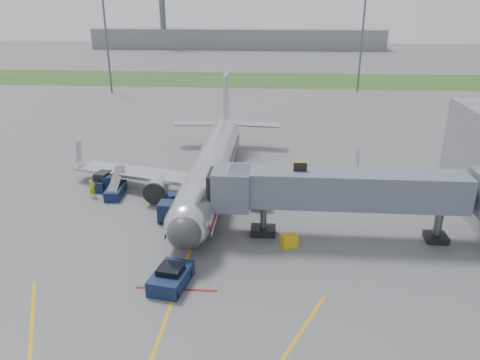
# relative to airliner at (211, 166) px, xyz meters

# --- Properties ---
(ground) EXTENTS (400.00, 400.00, 0.00)m
(ground) POSITION_rel_airliner_xyz_m (-0.00, -15.25, -2.65)
(ground) COLOR #565659
(ground) RESTS_ON ground
(grass_strip) EXTENTS (300.00, 25.00, 0.01)m
(grass_strip) POSITION_rel_airliner_xyz_m (-0.00, 74.75, -2.64)
(grass_strip) COLOR #2D4C1E
(grass_strip) RESTS_ON ground
(apron_markings) EXTENTS (21.52, 50.00, 0.01)m
(apron_markings) POSITION_rel_airliner_xyz_m (-0.00, -22.65, -2.64)
(apron_markings) COLOR gold
(apron_markings) RESTS_ON ground
(airliner) EXTENTS (32.10, 35.67, 10.25)m
(airliner) POSITION_rel_airliner_xyz_m (0.00, 0.00, 0.00)
(airliner) COLOR silver
(airliner) RESTS_ON ground
(jet_bridge) EXTENTS (25.30, 4.00, 6.90)m
(jet_bridge) POSITION_rel_airliner_xyz_m (12.86, -10.25, 1.82)
(jet_bridge) COLOR slate
(jet_bridge) RESTS_ON ground
(light_mast_left) EXTENTS (2.00, 0.44, 20.40)m
(light_mast_left) POSITION_rel_airliner_xyz_m (-30.00, 54.75, 8.13)
(light_mast_left) COLOR #595B60
(light_mast_left) RESTS_ON ground
(light_mast_right) EXTENTS (2.00, 0.44, 20.40)m
(light_mast_right) POSITION_rel_airliner_xyz_m (25.00, 59.75, 8.13)
(light_mast_right) COLOR #595B60
(light_mast_right) RESTS_ON ground
(distant_terminal) EXTENTS (120.00, 14.00, 8.00)m
(distant_terminal) POSITION_rel_airliner_xyz_m (-10.00, 154.75, 1.35)
(distant_terminal) COLOR slate
(distant_terminal) RESTS_ON ground
(control_tower) EXTENTS (4.00, 4.00, 30.00)m
(control_tower) POSITION_rel_airliner_xyz_m (-40.00, 149.75, 14.68)
(control_tower) COLOR #595B60
(control_tower) RESTS_ON ground
(pushback_tug) EXTENTS (2.95, 4.14, 1.58)m
(pushback_tug) POSITION_rel_airliner_xyz_m (-0.47, -18.75, -1.99)
(pushback_tug) COLOR #0C1934
(pushback_tug) RESTS_ON ground
(baggage_tug) EXTENTS (1.89, 2.96, 1.93)m
(baggage_tug) POSITION_rel_airliner_xyz_m (-11.92, -0.90, -1.79)
(baggage_tug) COLOR #0C1934
(baggage_tug) RESTS_ON ground
(baggage_cart_a) EXTENTS (1.83, 1.83, 1.90)m
(baggage_cart_a) POSITION_rel_airliner_xyz_m (-3.00, -8.28, -1.68)
(baggage_cart_a) COLOR #0C1934
(baggage_cart_a) RESTS_ON ground
(baggage_cart_b) EXTENTS (1.90, 1.90, 1.68)m
(baggage_cart_b) POSITION_rel_airliner_xyz_m (-11.08, -1.15, -1.79)
(baggage_cart_b) COLOR #0C1934
(baggage_cart_b) RESTS_ON ground
(baggage_cart_c) EXTENTS (1.85, 1.85, 1.52)m
(baggage_cart_c) POSITION_rel_airliner_xyz_m (-3.00, -5.16, -1.87)
(baggage_cart_c) COLOR #0C1934
(baggage_cart_c) RESTS_ON ground
(belt_loader) EXTENTS (1.91, 4.94, 2.37)m
(belt_loader) POSITION_rel_airliner_xyz_m (-10.01, -2.54, -2.06)
(belt_loader) COLOR #0C1934
(belt_loader) RESTS_ON ground
(ground_power_cart) EXTENTS (1.55, 1.32, 1.05)m
(ground_power_cart) POSITION_rel_airliner_xyz_m (8.28, -12.25, -2.13)
(ground_power_cart) COLOR gold
(ground_power_cart) RESTS_ON ground
(ramp_worker) EXTENTS (0.81, 0.85, 1.96)m
(ramp_worker) POSITION_rel_airliner_xyz_m (-12.26, -3.30, -1.67)
(ramp_worker) COLOR #BFD418
(ramp_worker) RESTS_ON ground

